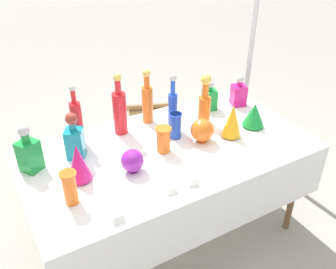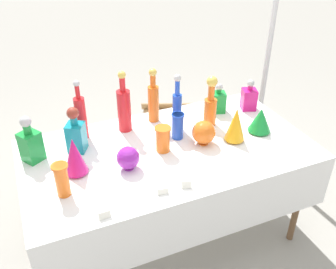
{
  "view_description": "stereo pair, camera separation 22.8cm",
  "coord_description": "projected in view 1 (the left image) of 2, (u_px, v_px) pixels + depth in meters",
  "views": [
    {
      "loc": [
        -0.96,
        -1.67,
        2.07
      ],
      "look_at": [
        0.0,
        0.0,
        0.86
      ],
      "focal_mm": 40.0,
      "sensor_mm": 36.0,
      "label": 1
    },
    {
      "loc": [
        -0.76,
        -1.77,
        2.07
      ],
      "look_at": [
        0.0,
        0.0,
        0.86
      ],
      "focal_mm": 40.0,
      "sensor_mm": 36.0,
      "label": 2
    }
  ],
  "objects": [
    {
      "name": "canopy_pole",
      "position": [
        252.0,
        42.0,
        3.1
      ],
      "size": [
        0.18,
        0.18,
        2.67
      ],
      "color": "silver",
      "rests_on": "ground"
    },
    {
      "name": "cardboard_box_behind_left",
      "position": [
        67.0,
        171.0,
        3.11
      ],
      "size": [
        0.62,
        0.57,
        0.4
      ],
      "color": "tan",
      "rests_on": "ground"
    },
    {
      "name": "square_decanter_2",
      "position": [
        209.0,
        98.0,
        2.73
      ],
      "size": [
        0.12,
        0.12,
        0.22
      ],
      "color": "#198C38",
      "rests_on": "display_table"
    },
    {
      "name": "square_decanter_0",
      "position": [
        29.0,
        152.0,
        2.09
      ],
      "size": [
        0.14,
        0.14,
        0.29
      ],
      "color": "#198C38",
      "rests_on": "display_table"
    },
    {
      "name": "tall_bottle_0",
      "position": [
        147.0,
        101.0,
        2.53
      ],
      "size": [
        0.07,
        0.07,
        0.39
      ],
      "color": "orange",
      "rests_on": "display_table"
    },
    {
      "name": "fluted_vase_2",
      "position": [
        254.0,
        115.0,
        2.51
      ],
      "size": [
        0.15,
        0.15,
        0.17
      ],
      "color": "#198C38",
      "rests_on": "display_table"
    },
    {
      "name": "round_bowl_1",
      "position": [
        132.0,
        161.0,
        2.1
      ],
      "size": [
        0.13,
        0.13,
        0.14
      ],
      "color": "purple",
      "rests_on": "display_table"
    },
    {
      "name": "slender_vase_0",
      "position": [
        163.0,
        139.0,
        2.26
      ],
      "size": [
        0.1,
        0.1,
        0.16
      ],
      "color": "orange",
      "rests_on": "display_table"
    },
    {
      "name": "tall_bottle_1",
      "position": [
        120.0,
        110.0,
        2.4
      ],
      "size": [
        0.09,
        0.09,
        0.42
      ],
      "color": "red",
      "rests_on": "display_table"
    },
    {
      "name": "square_decanter_3",
      "position": [
        239.0,
        94.0,
        2.78
      ],
      "size": [
        0.13,
        0.13,
        0.23
      ],
      "color": "#C61972",
      "rests_on": "display_table"
    },
    {
      "name": "price_tag_left",
      "position": [
        195.0,
        183.0,
        2.01
      ],
      "size": [
        0.06,
        0.03,
        0.04
      ],
      "primitive_type": "cube",
      "rotation": [
        -0.21,
        0.0,
        -0.28
      ],
      "color": "white",
      "rests_on": "display_table"
    },
    {
      "name": "cardboard_box_behind_right",
      "position": [
        158.0,
        134.0,
        3.52
      ],
      "size": [
        0.63,
        0.56,
        0.48
      ],
      "color": "tan",
      "rests_on": "ground"
    },
    {
      "name": "round_bowl_0",
      "position": [
        202.0,
        130.0,
        2.36
      ],
      "size": [
        0.15,
        0.15,
        0.16
      ],
      "color": "orange",
      "rests_on": "display_table"
    },
    {
      "name": "square_decanter_1",
      "position": [
        75.0,
        139.0,
        2.19
      ],
      "size": [
        0.14,
        0.14,
        0.3
      ],
      "color": "teal",
      "rests_on": "display_table"
    },
    {
      "name": "display_table",
      "position": [
        171.0,
        160.0,
        2.34
      ],
      "size": [
        1.79,
        0.97,
        0.76
      ],
      "color": "white",
      "rests_on": "ground"
    },
    {
      "name": "tall_bottle_3",
      "position": [
        205.0,
        102.0,
        2.52
      ],
      "size": [
        0.08,
        0.08,
        0.36
      ],
      "color": "orange",
      "rests_on": "display_table"
    },
    {
      "name": "price_tag_center",
      "position": [
        173.0,
        192.0,
        1.96
      ],
      "size": [
        0.06,
        0.02,
        0.04
      ],
      "primitive_type": "cube",
      "rotation": [
        -0.21,
        0.0,
        -0.12
      ],
      "color": "white",
      "rests_on": "display_table"
    },
    {
      "name": "fluted_vase_1",
      "position": [
        78.0,
        162.0,
        2.01
      ],
      "size": [
        0.13,
        0.13,
        0.23
      ],
      "color": "#C61972",
      "rests_on": "display_table"
    },
    {
      "name": "fluted_vase_0",
      "position": [
        232.0,
        120.0,
        2.39
      ],
      "size": [
        0.13,
        0.13,
        0.23
      ],
      "color": "orange",
      "rests_on": "display_table"
    },
    {
      "name": "tall_bottle_2",
      "position": [
        77.0,
        121.0,
        2.3
      ],
      "size": [
        0.07,
        0.07,
        0.4
      ],
      "color": "red",
      "rests_on": "display_table"
    },
    {
      "name": "ground_plane",
      "position": [
        168.0,
        234.0,
        2.74
      ],
      "size": [
        40.0,
        40.0,
        0.0
      ],
      "primitive_type": "plane",
      "color": "gray"
    },
    {
      "name": "slender_vase_2",
      "position": [
        70.0,
        187.0,
        1.86
      ],
      "size": [
        0.09,
        0.09,
        0.19
      ],
      "color": "orange",
      "rests_on": "display_table"
    },
    {
      "name": "slender_vase_1",
      "position": [
        175.0,
        125.0,
        2.39
      ],
      "size": [
        0.08,
        0.08,
        0.17
      ],
      "color": "blue",
      "rests_on": "display_table"
    },
    {
      "name": "price_tag_right",
      "position": [
        119.0,
        220.0,
        1.78
      ],
      "size": [
        0.06,
        0.02,
        0.04
      ],
      "primitive_type": "cube",
      "rotation": [
        -0.21,
        0.0,
        0.02
      ],
      "color": "white",
      "rests_on": "display_table"
    },
    {
      "name": "tall_bottle_4",
      "position": [
        173.0,
        106.0,
        2.45
      ],
      "size": [
        0.06,
        0.06,
        0.39
      ],
      "color": "blue",
      "rests_on": "display_table"
    }
  ]
}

